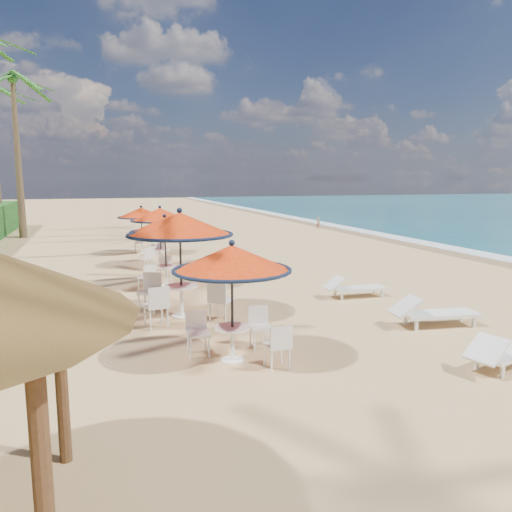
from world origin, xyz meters
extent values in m
plane|color=tan|center=(0.00, 0.00, 0.00)|extent=(160.00, 160.00, 0.00)
cube|color=white|center=(9.30, 10.00, 0.00)|extent=(1.20, 140.00, 0.04)
cube|color=olive|center=(8.40, 10.00, 0.00)|extent=(1.40, 140.00, 0.02)
cylinder|color=black|center=(-4.80, 0.21, 1.09)|extent=(0.05, 0.05, 2.18)
cone|color=red|center=(-4.80, 0.21, 1.95)|extent=(2.18, 2.18, 0.47)
torus|color=black|center=(-4.80, 0.21, 1.73)|extent=(2.18, 2.18, 0.07)
sphere|color=black|center=(-4.80, 0.21, 2.22)|extent=(0.11, 0.11, 0.11)
cylinder|color=white|center=(-4.80, 0.21, 0.65)|extent=(0.66, 0.66, 0.04)
cylinder|color=white|center=(-4.80, 0.21, 0.33)|extent=(0.08, 0.08, 0.66)
cylinder|color=black|center=(-5.17, 3.53, 1.28)|extent=(0.06, 0.06, 2.56)
cone|color=red|center=(-5.17, 3.53, 2.29)|extent=(2.56, 2.56, 0.56)
torus|color=black|center=(-5.17, 3.53, 2.03)|extent=(2.57, 2.57, 0.08)
sphere|color=black|center=(-5.17, 3.53, 2.61)|extent=(0.13, 0.13, 0.13)
cylinder|color=white|center=(-5.17, 3.53, 0.76)|extent=(0.78, 0.78, 0.04)
cylinder|color=white|center=(-5.17, 3.53, 0.39)|extent=(0.09, 0.09, 0.78)
cylinder|color=black|center=(-5.04, 7.11, 1.09)|extent=(0.05, 0.05, 2.19)
cone|color=red|center=(-5.04, 7.11, 1.95)|extent=(2.19, 2.19, 0.48)
torus|color=black|center=(-5.04, 7.11, 1.73)|extent=(2.19, 2.19, 0.07)
sphere|color=black|center=(-5.04, 7.11, 2.23)|extent=(0.11, 0.11, 0.11)
cylinder|color=white|center=(-5.04, 7.11, 0.65)|extent=(0.67, 0.67, 0.04)
cylinder|color=white|center=(-5.04, 7.11, 0.33)|extent=(0.08, 0.08, 0.67)
cylinder|color=black|center=(-4.70, 10.82, 1.13)|extent=(0.05, 0.05, 2.25)
cone|color=red|center=(-4.70, 10.82, 2.01)|extent=(2.25, 2.25, 0.49)
torus|color=black|center=(-4.70, 10.82, 1.78)|extent=(2.25, 2.25, 0.07)
sphere|color=black|center=(-4.70, 10.82, 2.29)|extent=(0.12, 0.12, 0.12)
cylinder|color=white|center=(-4.70, 10.82, 0.67)|extent=(0.68, 0.68, 0.04)
cylinder|color=white|center=(-4.70, 10.82, 0.34)|extent=(0.08, 0.08, 0.68)
cylinder|color=black|center=(-5.08, 14.31, 1.05)|extent=(0.05, 0.05, 2.09)
cone|color=red|center=(-5.08, 14.31, 1.86)|extent=(2.09, 2.09, 0.45)
torus|color=black|center=(-5.08, 14.31, 1.66)|extent=(2.09, 2.09, 0.06)
sphere|color=black|center=(-5.08, 14.31, 2.13)|extent=(0.11, 0.11, 0.11)
cylinder|color=white|center=(-5.08, 14.31, 0.62)|extent=(0.64, 0.64, 0.04)
cylinder|color=white|center=(-5.08, 14.31, 0.32)|extent=(0.07, 0.07, 0.64)
cube|color=white|center=(-0.07, -1.58, 0.26)|extent=(1.70, 1.01, 0.07)
cube|color=white|center=(-0.84, -1.81, 0.47)|extent=(0.68, 0.71, 0.40)
cube|color=white|center=(-0.07, -1.58, 0.11)|extent=(0.06, 0.06, 0.23)
cube|color=white|center=(0.34, 0.89, 0.28)|extent=(1.79, 0.86, 0.07)
cube|color=white|center=(-0.51, 1.00, 0.51)|extent=(0.66, 0.70, 0.43)
cube|color=white|center=(0.34, 0.89, 0.12)|extent=(0.06, 0.06, 0.24)
cube|color=white|center=(0.00, 3.99, 0.25)|extent=(1.54, 0.62, 0.06)
cube|color=white|center=(-0.76, 4.02, 0.45)|extent=(0.53, 0.58, 0.38)
cube|color=white|center=(0.00, 3.99, 0.11)|extent=(0.05, 0.05, 0.21)
cylinder|color=brown|center=(-7.59, -2.36, 1.11)|extent=(0.15, 0.15, 2.22)
cylinder|color=brown|center=(-7.59, -4.69, 1.11)|extent=(0.15, 0.15, 2.22)
cone|color=brown|center=(-10.96, 22.85, 4.39)|extent=(0.44, 0.44, 8.78)
sphere|color=#1E5117|center=(-10.96, 22.85, 8.78)|extent=(0.56, 0.56, 0.56)
imported|color=#916449|center=(7.32, 22.22, 0.43)|extent=(0.29, 0.36, 0.86)
camera|label=1|loc=(-7.16, -8.36, 3.37)|focal=35.00mm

